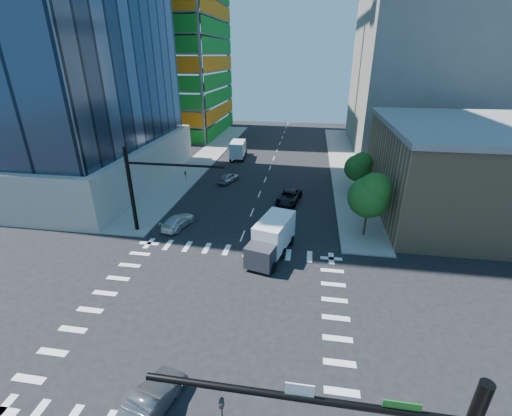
# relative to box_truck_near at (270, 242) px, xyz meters

# --- Properties ---
(ground) EXTENTS (160.00, 160.00, 0.00)m
(ground) POSITION_rel_box_truck_near_xyz_m (-3.31, -8.61, -1.49)
(ground) COLOR black
(ground) RESTS_ON ground
(road_markings) EXTENTS (20.00, 20.00, 0.01)m
(road_markings) POSITION_rel_box_truck_near_xyz_m (-3.31, -8.61, -1.48)
(road_markings) COLOR silver
(road_markings) RESTS_ON ground
(sidewalk_ne) EXTENTS (5.00, 60.00, 0.15)m
(sidewalk_ne) POSITION_rel_box_truck_near_xyz_m (9.19, 31.39, -1.41)
(sidewalk_ne) COLOR gray
(sidewalk_ne) RESTS_ON ground
(sidewalk_nw) EXTENTS (5.00, 60.00, 0.15)m
(sidewalk_nw) POSITION_rel_box_truck_near_xyz_m (-15.81, 31.39, -1.41)
(sidewalk_nw) COLOR gray
(sidewalk_nw) RESTS_ON ground
(construction_building) EXTENTS (25.16, 34.50, 70.60)m
(construction_building) POSITION_rel_box_truck_near_xyz_m (-30.72, 53.31, 23.13)
(construction_building) COLOR gray
(construction_building) RESTS_ON ground
(commercial_building) EXTENTS (20.50, 22.50, 10.60)m
(commercial_building) POSITION_rel_box_truck_near_xyz_m (21.69, 13.39, 3.83)
(commercial_building) COLOR #9F7F5C
(commercial_building) RESTS_ON ground
(bg_building_ne) EXTENTS (24.00, 30.00, 28.00)m
(bg_building_ne) POSITION_rel_box_truck_near_xyz_m (23.69, 46.39, 12.51)
(bg_building_ne) COLOR slate
(bg_building_ne) RESTS_ON ground
(signal_mast_nw) EXTENTS (10.20, 0.40, 9.00)m
(signal_mast_nw) POSITION_rel_box_truck_near_xyz_m (-13.30, 2.89, 4.01)
(signal_mast_nw) COLOR black
(signal_mast_nw) RESTS_ON sidewalk_nw
(tree_south) EXTENTS (4.16, 4.16, 6.82)m
(tree_south) POSITION_rel_box_truck_near_xyz_m (9.32, 5.29, 3.20)
(tree_south) COLOR #382316
(tree_south) RESTS_ON sidewalk_ne
(tree_north) EXTENTS (3.54, 3.52, 5.78)m
(tree_north) POSITION_rel_box_truck_near_xyz_m (9.62, 17.29, 2.50)
(tree_north) COLOR #382316
(tree_north) RESTS_ON sidewalk_ne
(car_nb_far) EXTENTS (3.43, 5.74, 1.49)m
(car_nb_far) POSITION_rel_box_truck_near_xyz_m (0.84, 13.19, -0.74)
(car_nb_far) COLOR black
(car_nb_far) RESTS_ON ground
(car_sb_near) EXTENTS (2.91, 4.99, 1.36)m
(car_sb_near) POSITION_rel_box_truck_near_xyz_m (-10.68, 4.33, -0.81)
(car_sb_near) COLOR white
(car_sb_near) RESTS_ON ground
(car_sb_mid) EXTENTS (2.88, 4.40, 1.39)m
(car_sb_mid) POSITION_rel_box_truck_near_xyz_m (-8.58, 19.48, -0.79)
(car_sb_mid) COLOR #999BA0
(car_sb_mid) RESTS_ON ground
(car_sb_cross) EXTENTS (2.67, 4.85, 1.52)m
(car_sb_cross) POSITION_rel_box_truck_near_xyz_m (-4.33, -16.40, -0.73)
(car_sb_cross) COLOR #535458
(car_sb_cross) RESTS_ON ground
(box_truck_near) EXTENTS (4.22, 6.88, 3.36)m
(box_truck_near) POSITION_rel_box_truck_near_xyz_m (0.00, 0.00, 0.00)
(box_truck_near) COLOR black
(box_truck_near) RESTS_ON ground
(box_truck_far) EXTENTS (3.00, 6.21, 3.17)m
(box_truck_far) POSITION_rel_box_truck_near_xyz_m (-9.83, 32.94, -0.08)
(box_truck_far) COLOR black
(box_truck_far) RESTS_ON ground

